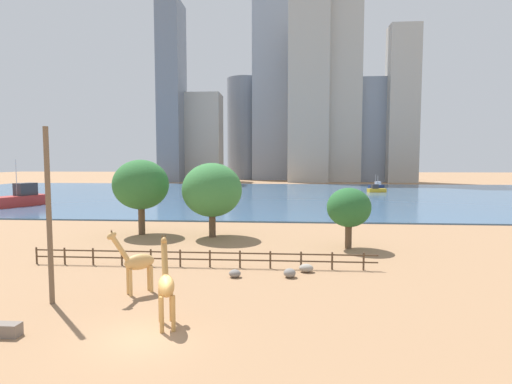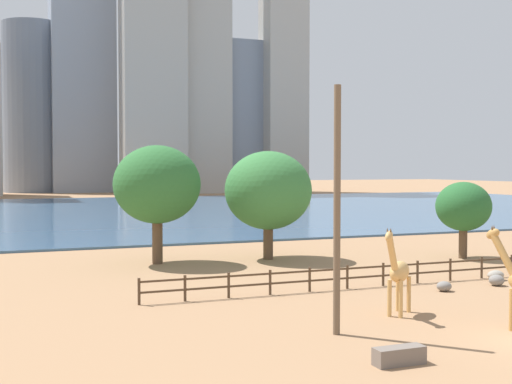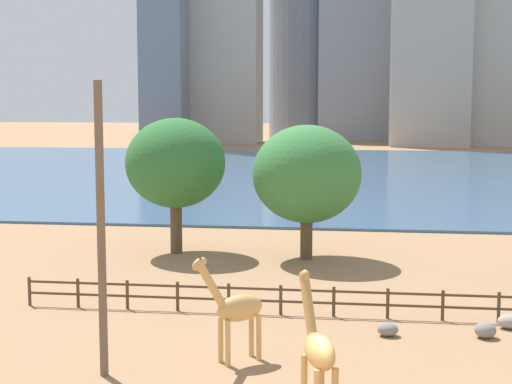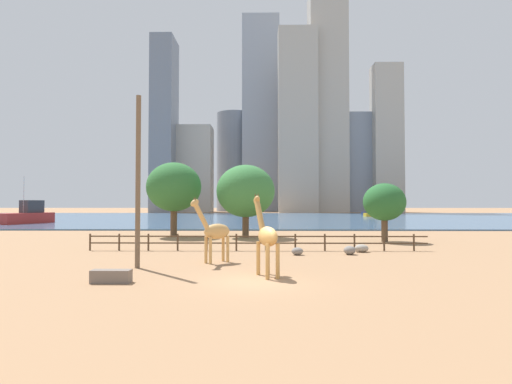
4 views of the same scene
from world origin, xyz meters
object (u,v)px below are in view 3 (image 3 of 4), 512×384
Objects in this scene: tree_left_large at (175,163)px; giraffe_tall at (236,309)px; giraffe_companion at (318,349)px; utility_pole at (101,231)px; boulder_by_pole at (485,330)px; boulder_small at (511,322)px; boulder_near_fence at (388,329)px; tree_right_tall at (307,174)px.

giraffe_tall is at bearing -70.53° from tree_left_large.
tree_left_large is (-9.85, 23.40, 3.40)m from giraffe_companion.
utility_pole is 1.21× the size of tree_left_large.
tree_left_large is (-15.89, 14.95, 5.11)m from boulder_by_pole.
boulder_by_pole is at bearing -130.43° from boulder_small.
giraffe_companion is (3.13, -4.38, 0.08)m from giraffe_tall.
tree_left_large reaches higher than boulder_small.
giraffe_tall is 3.93× the size of boulder_small.
utility_pole is at bearing -83.04° from tree_left_large.
boulder_by_pole is at bearing -43.24° from tree_left_large.
boulder_small is 0.13× the size of tree_left_large.
giraffe_tall is 4.93× the size of boulder_near_fence.
tree_right_tall reaches higher than boulder_small.
boulder_near_fence is 0.11× the size of tree_right_tall.
utility_pole is 9.56× the size of boulder_small.
utility_pole is 11.80× the size of boulder_by_pole.
tree_right_tall reaches higher than boulder_by_pole.
tree_left_large reaches higher than tree_right_tall.
utility_pole is 16.96m from boulder_small.
utility_pole is 12.00× the size of boulder_near_fence.
utility_pole is at bearing -14.57° from giraffe_tall.
boulder_by_pole is at bearing 24.29° from utility_pole.
giraffe_tall is 18.54m from tree_right_tall.
giraffe_companion is at bearing -67.17° from tree_left_large.
utility_pole is (-4.16, -1.94, 2.99)m from giraffe_tall.
tree_right_tall is at bearing -5.52° from tree_left_large.
boulder_near_fence is 5.23m from boulder_small.
tree_right_tall is (-1.95, 22.63, 2.93)m from giraffe_companion.
utility_pole is at bearing -152.93° from boulder_small.
boulder_by_pole is 0.11× the size of tree_right_tall.
utility_pole is 21.12m from tree_left_large.
giraffe_companion is 10.53m from boulder_by_pole.
boulder_by_pole is 22.41m from tree_left_large.
tree_right_tall is (-7.99, 14.18, 4.64)m from boulder_by_pole.
giraffe_tall is 4.85× the size of boulder_by_pole.
utility_pole is at bearing -149.03° from boulder_near_fence.
utility_pole reaches higher than giraffe_companion.
giraffe_tall is at bearing 25.03° from utility_pole.
tree_left_large is (-6.72, 19.02, 3.49)m from giraffe_tall.
boulder_small is at bearing -54.26° from tree_right_tall.
giraffe_companion is at bearing 85.96° from giraffe_tall.
giraffe_tall reaches higher than boulder_by_pole.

